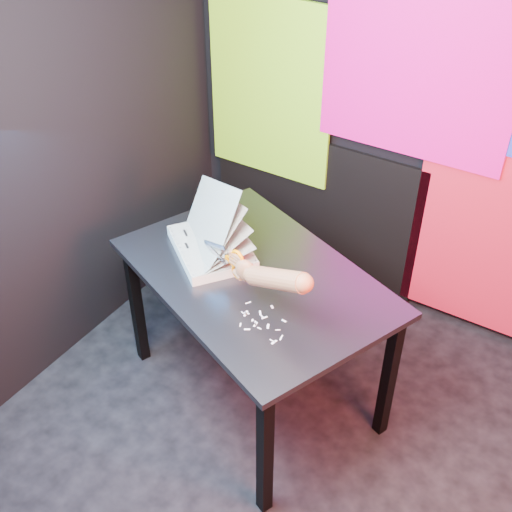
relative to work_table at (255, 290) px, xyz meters
The scene contains 7 objects.
room 0.96m from the work_table, 41.27° to the right, with size 3.01×3.01×2.71m.
backdrop 1.20m from the work_table, 61.22° to the left, with size 2.88×0.05×2.08m.
work_table is the anchor object (origin of this frame).
printout_stack 0.28m from the work_table, behind, with size 0.51×0.49×0.38m.
scissors 0.26m from the work_table, 95.81° to the right, with size 0.25×0.08×0.14m.
hand_forearm 0.40m from the work_table, 43.63° to the right, with size 0.43×0.16×0.22m.
paper_clippings 0.32m from the work_table, 53.40° to the right, with size 0.23×0.19×0.00m.
Camera 1 is at (0.66, -1.38, 2.49)m, focal length 45.00 mm.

